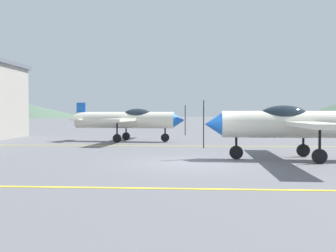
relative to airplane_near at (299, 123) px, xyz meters
name	(u,v)px	position (x,y,z in m)	size (l,w,h in m)	color
ground_plane	(191,163)	(-4.36, -1.20, -1.48)	(400.00, 400.00, 0.00)	slate
apron_line_near	(191,189)	(-4.36, -6.00, -1.48)	(80.00, 0.16, 0.01)	yellow
apron_line_far	(191,146)	(-4.36, 5.95, -1.48)	(80.00, 0.16, 0.01)	yellow
airplane_near	(299,123)	(0.00, 0.00, 0.00)	(7.60, 8.77, 2.63)	silver
airplane_mid	(129,119)	(-8.52, 9.31, 0.00)	(7.66, 8.80, 2.63)	silver
hill_left	(24,110)	(-82.06, 150.54, 1.86)	(57.73, 57.73, 6.68)	#4C6651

